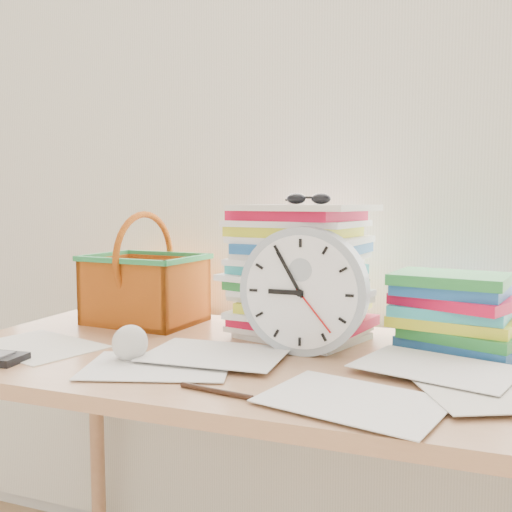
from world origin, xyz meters
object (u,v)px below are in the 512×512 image
at_px(paper_stack, 299,272).
at_px(book_stack, 458,311).
at_px(basket, 145,269).
at_px(desk, 263,388).
at_px(clock, 304,291).

height_order(paper_stack, book_stack, paper_stack).
relative_size(book_stack, basket, 0.96).
relative_size(paper_stack, book_stack, 1.14).
height_order(desk, clock, clock).
height_order(paper_stack, basket, paper_stack).
relative_size(desk, basket, 4.83).
xyz_separation_m(clock, book_stack, (0.31, 0.16, -0.05)).
bearing_deg(desk, clock, 23.38).
bearing_deg(book_stack, basket, -179.81).
bearing_deg(book_stack, desk, -153.02).
bearing_deg(clock, basket, 161.82).
bearing_deg(basket, book_stack, 5.52).
distance_m(paper_stack, basket, 0.43).
bearing_deg(desk, paper_stack, 80.57).
relative_size(clock, book_stack, 0.97).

